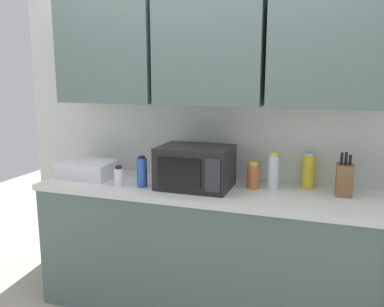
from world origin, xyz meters
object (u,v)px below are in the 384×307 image
object	(u,v)px
bottle_clear_tall	(273,172)
knife_block	(344,179)
bottle_spice_jar	(253,176)
bottle_white_jar	(119,177)
bottle_yellow_mustard	(308,172)
microwave	(195,167)
dish_rack	(89,169)
bottle_blue_cleaner	(142,172)

from	to	relation	value
bottle_clear_tall	knife_block	bearing A→B (deg)	0.99
knife_block	bottle_spice_jar	xyz separation A→B (m)	(-0.57, -0.02, -0.02)
bottle_clear_tall	bottle_white_jar	xyz separation A→B (m)	(-1.01, -0.26, -0.05)
bottle_yellow_mustard	bottle_white_jar	size ratio (longest dim) A/B	1.68
microwave	bottle_white_jar	xyz separation A→B (m)	(-0.50, -0.15, -0.07)
bottle_spice_jar	bottle_white_jar	bearing A→B (deg)	-164.12
dish_rack	bottle_yellow_mustard	distance (m)	1.57
bottle_spice_jar	bottle_white_jar	size ratio (longest dim) A/B	1.24
bottle_spice_jar	bottle_white_jar	distance (m)	0.91
bottle_white_jar	bottle_spice_jar	bearing A→B (deg)	15.88
microwave	bottle_spice_jar	distance (m)	0.39
bottle_spice_jar	dish_rack	bearing A→B (deg)	-175.44
bottle_clear_tall	bottle_spice_jar	bearing A→B (deg)	-174.23
bottle_blue_cleaner	bottle_white_jar	size ratio (longest dim) A/B	1.50
microwave	bottle_yellow_mustard	xyz separation A→B (m)	(0.72, 0.22, -0.03)
bottle_blue_cleaner	bottle_yellow_mustard	bearing A→B (deg)	16.96
bottle_blue_cleaner	bottle_yellow_mustard	xyz separation A→B (m)	(1.07, 0.32, 0.01)
bottle_yellow_mustard	dish_rack	bearing A→B (deg)	-172.20
knife_block	bottle_white_jar	bearing A→B (deg)	-169.44
bottle_spice_jar	bottle_yellow_mustard	size ratio (longest dim) A/B	0.74
microwave	bottle_spice_jar	xyz separation A→B (m)	(0.37, 0.10, -0.06)
dish_rack	bottle_blue_cleaner	size ratio (longest dim) A/B	1.78
dish_rack	bottle_white_jar	distance (m)	0.37
microwave	dish_rack	size ratio (longest dim) A/B	1.26
bottle_yellow_mustard	microwave	bearing A→B (deg)	-163.04
dish_rack	bottle_blue_cleaner	bearing A→B (deg)	-12.85
dish_rack	knife_block	world-z (taller)	knife_block
microwave	bottle_blue_cleaner	world-z (taller)	microwave
microwave	bottle_yellow_mustard	bearing A→B (deg)	16.96
dish_rack	bottle_white_jar	bearing A→B (deg)	-24.50
dish_rack	bottle_spice_jar	xyz separation A→B (m)	(1.21, 0.10, 0.02)
bottle_blue_cleaner	dish_rack	bearing A→B (deg)	167.15
bottle_blue_cleaner	bottle_white_jar	world-z (taller)	bottle_blue_cleaner
bottle_spice_jar	bottle_blue_cleaner	bearing A→B (deg)	-163.83
knife_block	bottle_clear_tall	distance (m)	0.44
microwave	knife_block	size ratio (longest dim) A/B	1.72
knife_block	bottle_yellow_mustard	xyz separation A→B (m)	(-0.22, 0.10, 0.01)
bottle_blue_cleaner	bottle_white_jar	bearing A→B (deg)	-165.48
knife_block	bottle_spice_jar	bearing A→B (deg)	-177.91
dish_rack	knife_block	size ratio (longest dim) A/B	1.36
knife_block	bottle_yellow_mustard	distance (m)	0.24
knife_block	dish_rack	bearing A→B (deg)	-176.23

